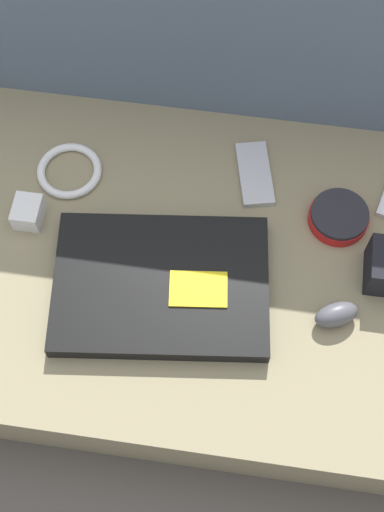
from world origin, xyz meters
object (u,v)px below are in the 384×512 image
computer_mouse (336,315)px  phone_small (255,174)px  laptop (161,285)px  speaker_puck (339,217)px  charger_brick (28,212)px

computer_mouse → phone_small: (-0.15, 0.24, -0.01)m
laptop → speaker_puck: bearing=24.5°
laptop → computer_mouse: (0.28, -0.01, 0.00)m
laptop → charger_brick: charger_brick is taller
speaker_puck → charger_brick: size_ratio=1.82×
laptop → phone_small: bearing=55.1°
speaker_puck → phone_small: 0.16m
computer_mouse → charger_brick: size_ratio=1.45×
computer_mouse → phone_small: computer_mouse is taller
phone_small → computer_mouse: bearing=-71.7°
charger_brick → laptop: bearing=-22.1°
computer_mouse → speaker_puck: 0.18m
laptop → speaker_puck: laptop is taller
speaker_puck → charger_brick: bearing=-172.6°
laptop → speaker_puck: (0.27, 0.16, -0.00)m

